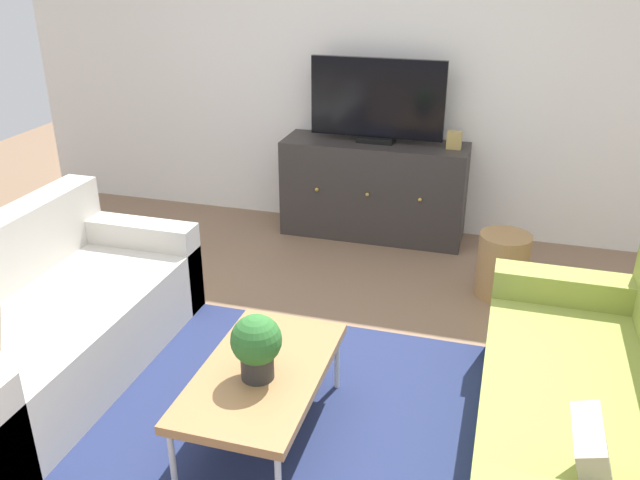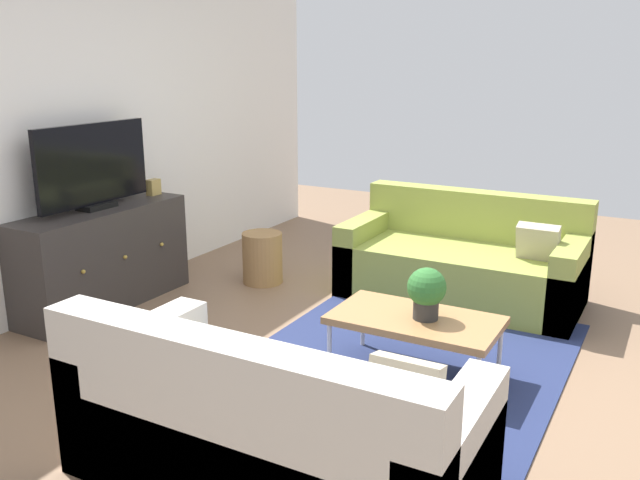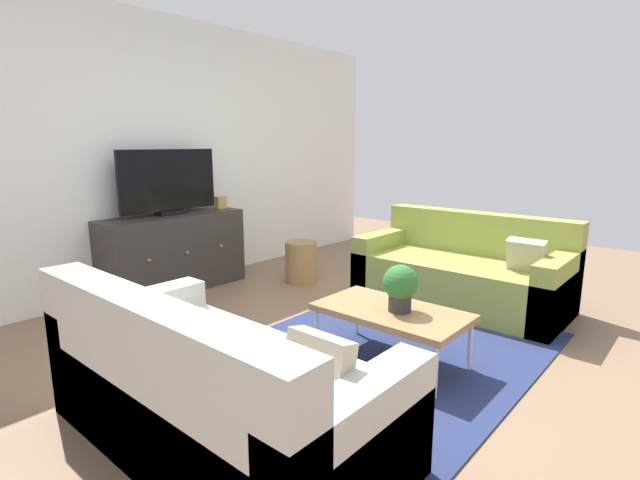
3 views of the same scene
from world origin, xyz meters
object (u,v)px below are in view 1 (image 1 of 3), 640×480
at_px(potted_plant, 256,344).
at_px(flat_screen_tv, 377,101).
at_px(couch_left_side, 38,327).
at_px(mantel_clock, 454,140).
at_px(tv_console, 374,189).
at_px(wicker_basket, 503,265).
at_px(coffee_table, 262,375).
at_px(couch_right_side, 606,426).

height_order(potted_plant, flat_screen_tv, flat_screen_tv).
distance_m(couch_left_side, mantel_clock, 3.11).
height_order(tv_console, mantel_clock, mantel_clock).
bearing_deg(wicker_basket, coffee_table, -119.96).
height_order(tv_console, wicker_basket, tv_console).
height_order(couch_left_side, couch_right_side, same).
height_order(potted_plant, wicker_basket, potted_plant).
height_order(coffee_table, potted_plant, potted_plant).
xyz_separation_m(flat_screen_tv, wicker_basket, (1.05, -0.78, -0.87)).
relative_size(tv_console, mantel_clock, 11.06).
relative_size(flat_screen_tv, wicker_basket, 2.36).
bearing_deg(potted_plant, couch_right_side, 8.39).
bearing_deg(couch_left_side, potted_plant, -9.25).
xyz_separation_m(couch_right_side, wicker_basket, (-0.49, 1.61, -0.06)).
bearing_deg(wicker_basket, mantel_clock, 120.37).
xyz_separation_m(potted_plant, wicker_basket, (1.02, 1.83, -0.34)).
height_order(couch_left_side, wicker_basket, couch_left_side).
bearing_deg(flat_screen_tv, couch_right_side, -57.35).
relative_size(flat_screen_tv, mantel_clock, 7.90).
height_order(coffee_table, flat_screen_tv, flat_screen_tv).
distance_m(coffee_table, tv_console, 2.54).
bearing_deg(couch_right_side, couch_left_side, 180.00).
relative_size(couch_right_side, wicker_basket, 4.19).
distance_m(tv_console, flat_screen_tv, 0.70).
bearing_deg(couch_right_side, wicker_basket, 106.86).
xyz_separation_m(coffee_table, potted_plant, (0.00, -0.06, 0.20)).
bearing_deg(coffee_table, flat_screen_tv, 90.51).
xyz_separation_m(potted_plant, tv_console, (-0.03, 2.60, -0.17)).
bearing_deg(mantel_clock, wicker_basket, -59.63).
height_order(flat_screen_tv, mantel_clock, flat_screen_tv).
distance_m(tv_console, mantel_clock, 0.75).
relative_size(tv_console, flat_screen_tv, 1.40).
relative_size(coffee_table, wicker_basket, 2.27).
bearing_deg(couch_right_side, flat_screen_tv, 122.65).
height_order(couch_right_side, tv_console, couch_right_side).
relative_size(couch_left_side, tv_console, 1.27).
height_order(tv_console, flat_screen_tv, flat_screen_tv).
distance_m(flat_screen_tv, wicker_basket, 1.57).
bearing_deg(potted_plant, couch_left_side, 170.75).
bearing_deg(potted_plant, wicker_basket, 60.93).
bearing_deg(couch_left_side, flat_screen_tv, 60.79).
bearing_deg(couch_left_side, tv_console, 60.58).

